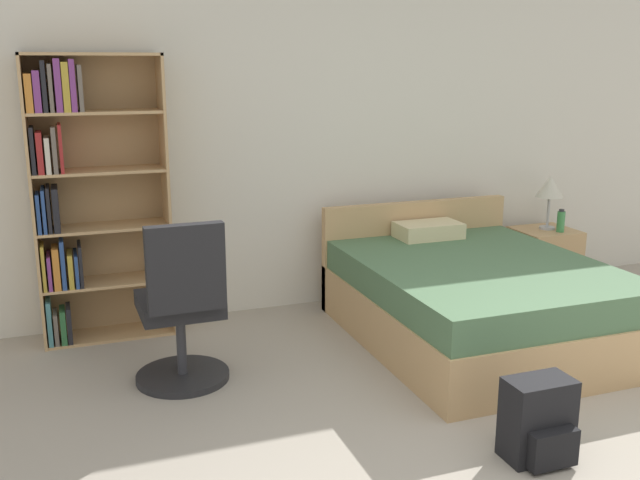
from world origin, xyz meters
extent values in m
cube|color=silver|center=(0.00, 3.23, 1.30)|extent=(9.00, 0.06, 2.60)
cube|color=tan|center=(-2.29, 3.00, 0.99)|extent=(0.02, 0.34, 1.97)
cube|color=tan|center=(-1.41, 3.00, 0.99)|extent=(0.02, 0.34, 1.97)
cube|color=#A48256|center=(-1.85, 3.17, 0.99)|extent=(0.90, 0.01, 1.97)
cube|color=tan|center=(-1.85, 3.00, 0.01)|extent=(0.86, 0.32, 0.02)
cube|color=teal|center=(-2.25, 2.98, 0.18)|extent=(0.03, 0.27, 0.32)
cube|color=#665B51|center=(-2.21, 2.94, 0.13)|extent=(0.03, 0.19, 0.22)
cube|color=#2D6638|center=(-2.17, 2.94, 0.14)|extent=(0.04, 0.19, 0.24)
cube|color=black|center=(-2.13, 2.94, 0.15)|extent=(0.03, 0.19, 0.26)
cube|color=tan|center=(-1.85, 3.00, 0.40)|extent=(0.86, 0.32, 0.02)
cube|color=gold|center=(-2.26, 2.94, 0.57)|extent=(0.02, 0.19, 0.31)
cube|color=#7A387F|center=(-2.22, 2.97, 0.53)|extent=(0.02, 0.25, 0.23)
cube|color=orange|center=(-2.18, 2.94, 0.56)|extent=(0.04, 0.19, 0.29)
cube|color=navy|center=(-2.13, 2.97, 0.58)|extent=(0.03, 0.24, 0.34)
cube|color=gold|center=(-2.09, 2.96, 0.53)|extent=(0.03, 0.22, 0.24)
cube|color=navy|center=(-2.05, 2.98, 0.53)|extent=(0.02, 0.26, 0.23)
cube|color=black|center=(-2.02, 2.97, 0.56)|extent=(0.02, 0.25, 0.29)
cube|color=tan|center=(-1.85, 3.00, 0.80)|extent=(0.86, 0.32, 0.02)
cube|color=navy|center=(-2.25, 2.95, 0.94)|extent=(0.02, 0.21, 0.26)
cube|color=navy|center=(-2.22, 2.98, 0.95)|extent=(0.02, 0.26, 0.29)
cube|color=black|center=(-2.19, 2.98, 0.96)|extent=(0.02, 0.26, 0.30)
cube|color=black|center=(-2.14, 2.98, 0.96)|extent=(0.04, 0.26, 0.30)
cube|color=tan|center=(-1.85, 3.00, 1.19)|extent=(0.86, 0.32, 0.02)
cube|color=black|center=(-2.25, 2.96, 1.36)|extent=(0.03, 0.23, 0.30)
cube|color=maroon|center=(-2.21, 2.96, 1.34)|extent=(0.04, 0.22, 0.27)
cube|color=beige|center=(-2.16, 2.97, 1.32)|extent=(0.03, 0.25, 0.23)
cube|color=#665B51|center=(-2.12, 2.94, 1.36)|extent=(0.03, 0.19, 0.30)
cube|color=maroon|center=(-2.08, 2.98, 1.36)|extent=(0.02, 0.27, 0.32)
cube|color=tan|center=(-1.85, 3.00, 1.59)|extent=(0.86, 0.32, 0.02)
cube|color=orange|center=(-2.24, 2.97, 1.72)|extent=(0.04, 0.25, 0.24)
cube|color=#7A387F|center=(-2.19, 2.98, 1.73)|extent=(0.04, 0.26, 0.26)
cube|color=black|center=(-2.15, 2.95, 1.76)|extent=(0.03, 0.21, 0.32)
cube|color=#665B51|center=(-2.11, 2.97, 1.75)|extent=(0.02, 0.25, 0.30)
cube|color=#7A387F|center=(-2.07, 2.95, 1.77)|extent=(0.04, 0.20, 0.34)
cube|color=gold|center=(-2.02, 2.95, 1.76)|extent=(0.04, 0.20, 0.32)
cube|color=#7A387F|center=(-1.98, 2.97, 1.77)|extent=(0.04, 0.24, 0.33)
cube|color=#665B51|center=(-1.93, 2.97, 1.75)|extent=(0.03, 0.25, 0.30)
cube|color=tan|center=(-1.85, 3.00, 1.96)|extent=(0.90, 0.34, 0.02)
cube|color=tan|center=(0.57, 2.02, 0.18)|extent=(1.60, 1.98, 0.36)
cube|color=#4C704C|center=(0.57, 2.02, 0.47)|extent=(1.56, 1.94, 0.22)
cube|color=tan|center=(0.57, 2.97, 0.41)|extent=(1.60, 0.08, 0.83)
cube|color=beige|center=(0.57, 2.76, 0.64)|extent=(0.50, 0.30, 0.12)
cylinder|color=#232326|center=(-1.48, 2.09, 0.02)|extent=(0.57, 0.57, 0.04)
cylinder|color=#333338|center=(-1.48, 2.09, 0.24)|extent=(0.06, 0.06, 0.40)
cube|color=black|center=(-1.48, 2.09, 0.49)|extent=(0.49, 0.49, 0.10)
cube|color=black|center=(-1.48, 1.81, 0.79)|extent=(0.44, 0.09, 0.50)
cube|color=tan|center=(1.77, 2.88, 0.26)|extent=(0.49, 0.45, 0.52)
sphere|color=tan|center=(1.77, 2.64, 0.37)|extent=(0.02, 0.02, 0.02)
cylinder|color=#B2B2B7|center=(1.80, 2.90, 0.53)|extent=(0.13, 0.13, 0.02)
cylinder|color=#B2B2B7|center=(1.80, 2.90, 0.67)|extent=(0.02, 0.02, 0.26)
cone|color=beige|center=(1.80, 2.90, 0.89)|extent=(0.23, 0.23, 0.18)
cylinder|color=#3F8C4C|center=(1.83, 2.77, 0.61)|extent=(0.07, 0.07, 0.18)
cylinder|color=#2D2D33|center=(1.83, 2.77, 0.71)|extent=(0.04, 0.04, 0.02)
cube|color=black|center=(0.01, 0.58, 0.21)|extent=(0.33, 0.20, 0.41)
cube|color=black|center=(0.01, 0.45, 0.11)|extent=(0.25, 0.07, 0.19)
camera|label=1|loc=(-2.08, -2.04, 1.90)|focal=40.00mm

